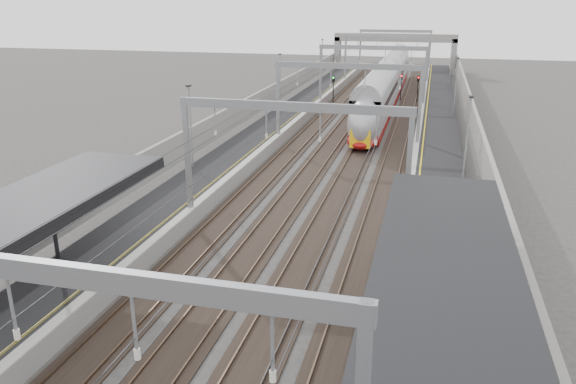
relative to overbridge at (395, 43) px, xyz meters
The scene contains 12 objects.
platform_left 55.79m from the overbridge, 98.28° to the right, with size 4.00×120.00×1.00m, color black.
platform_right 55.79m from the overbridge, 81.72° to the right, with size 4.00×120.00×1.00m, color black.
tracks 55.25m from the overbridge, 90.00° to the right, with size 11.40×140.00×0.20m.
overhead_line 48.39m from the overbridge, 90.00° to the right, with size 13.00×140.00×6.60m.
overbridge is the anchor object (origin of this frame).
wall_left 56.25m from the overbridge, 101.51° to the right, with size 0.30×120.00×3.20m, color gray.
wall_right 56.25m from the overbridge, 78.49° to the right, with size 0.30×120.00×3.20m, color gray.
train 35.63m from the overbridge, 87.58° to the right, with size 2.87×52.21×4.53m.
bench 88.02m from the overbridge, 83.97° to the right, with size 1.18×2.03×1.02m.
signal_green 35.34m from the overbridge, 98.49° to the right, with size 0.32×0.32×3.48m.
signal_red_near 30.96m from the overbridge, 84.04° to the right, with size 0.32×0.32×3.48m.
signal_red_far 32.48m from the overbridge, 80.39° to the right, with size 0.32×0.32×3.48m.
Camera 1 is at (7.12, -7.06, 12.80)m, focal length 35.00 mm.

